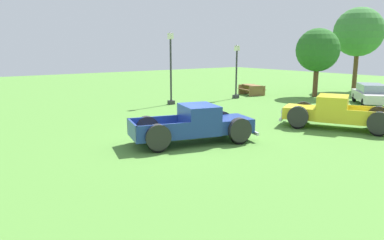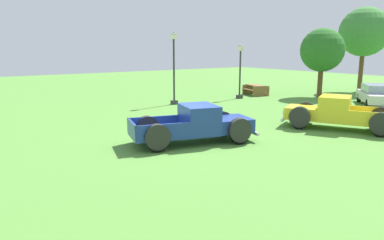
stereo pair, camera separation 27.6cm
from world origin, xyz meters
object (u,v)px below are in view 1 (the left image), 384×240
Objects in this scene: picnic_table at (252,88)px; oak_tree_east at (318,50)px; pickup_truck_foreground at (200,124)px; lamp_post_far at (171,67)px; pickup_truck_behind_left at (331,113)px; lamp_post_near at (236,70)px; oak_tree_west at (359,32)px; sedan_distant_b at (371,94)px.

oak_tree_east is (3.60, 3.04, 2.94)m from picnic_table.
pickup_truck_foreground is 9.88m from lamp_post_far.
lamp_post_far is at bearing -168.85° from pickup_truck_behind_left.
oak_tree_east reaches higher than pickup_truck_foreground.
lamp_post_near reaches higher than pickup_truck_behind_left.
lamp_post_far is 0.91× the size of oak_tree_east.
oak_tree_west is at bearing 105.21° from pickup_truck_foreground.
lamp_post_near reaches higher than sedan_distant_b.
sedan_distant_b is 8.89m from oak_tree_west.
lamp_post_near is (-7.43, -4.86, 1.31)m from sedan_distant_b.
lamp_post_near is at bearing -117.92° from oak_tree_east.
pickup_truck_foreground is at bearing -53.06° from picnic_table.
pickup_truck_foreground is at bearing -103.46° from pickup_truck_behind_left.
lamp_post_far is (-10.24, -2.02, 1.69)m from pickup_truck_behind_left.
pickup_truck_foreground is 0.99× the size of pickup_truck_behind_left.
pickup_truck_behind_left is at bearing 76.54° from pickup_truck_foreground.
pickup_truck_behind_left is at bearing -73.57° from sedan_distant_b.
pickup_truck_behind_left is 1.02× the size of oak_tree_east.
sedan_distant_b is (-0.90, 14.55, -0.00)m from pickup_truck_foreground.
lamp_post_near is 1.83× the size of picnic_table.
lamp_post_near is 0.84× the size of lamp_post_far.
oak_tree_east is 5.89m from oak_tree_west.
oak_tree_west is (-7.18, 14.46, 4.15)m from pickup_truck_behind_left.
pickup_truck_behind_left is 12.02m from picnic_table.
lamp_post_near is (-8.33, 9.69, 1.31)m from pickup_truck_foreground.
lamp_post_far reaches higher than pickup_truck_foreground.
picnic_table is at bearing -139.78° from oak_tree_east.
lamp_post_near is at bearing -146.80° from sedan_distant_b.
sedan_distant_b reaches higher than picnic_table.
pickup_truck_behind_left is at bearing -51.40° from oak_tree_east.
pickup_truck_foreground is 2.42× the size of picnic_table.
lamp_post_near is 5.39m from lamp_post_far.
picnic_table is at bearing -111.25° from oak_tree_west.
oak_tree_west is (3.40, 8.76, 4.37)m from picnic_table.
picnic_table is at bearing 126.94° from pickup_truck_foreground.
pickup_truck_behind_left is at bearing -28.34° from picnic_table.
oak_tree_east reaches higher than picnic_table.
oak_tree_east reaches higher than sedan_distant_b.
oak_tree_east reaches higher than lamp_post_far.
lamp_post_far is at bearing 153.59° from pickup_truck_foreground.
lamp_post_far is at bearing -94.15° from lamp_post_near.
oak_tree_west reaches higher than pickup_truck_behind_left.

